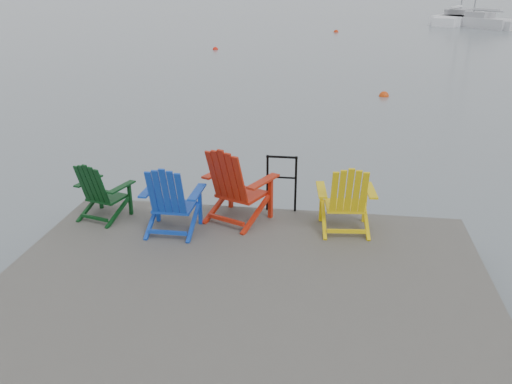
# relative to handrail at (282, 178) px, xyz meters

# --- Properties ---
(ground) EXTENTS (400.00, 400.00, 0.00)m
(ground) POSITION_rel_handrail_xyz_m (-0.25, -2.45, -1.04)
(ground) COLOR slate
(ground) RESTS_ON ground
(dock) EXTENTS (6.00, 5.00, 1.40)m
(dock) POSITION_rel_handrail_xyz_m (-0.25, -2.45, -0.69)
(dock) COLOR #302E2B
(dock) RESTS_ON ground
(handrail) EXTENTS (0.48, 0.04, 0.90)m
(handrail) POSITION_rel_handrail_xyz_m (0.00, 0.00, 0.00)
(handrail) COLOR black
(handrail) RESTS_ON dock
(chair_green) EXTENTS (0.85, 0.81, 0.92)m
(chair_green) POSITION_rel_handrail_xyz_m (-2.64, -0.69, -0.08)
(chair_green) COLOR black
(chair_green) RESTS_ON dock
(chair_blue) EXTENTS (0.83, 0.77, 1.04)m
(chair_blue) POSITION_rel_handrail_xyz_m (-1.46, -1.01, -0.02)
(chair_blue) COLOR #113DB1
(chair_blue) RESTS_ON dock
(chair_red) EXTENTS (1.14, 1.10, 1.17)m
(chair_red) POSITION_rel_handrail_xyz_m (-0.63, -0.49, 0.05)
(chair_red) COLOR #B1210D
(chair_red) RESTS_ON dock
(chair_yellow) EXTENTS (0.88, 0.82, 1.03)m
(chair_yellow) POSITION_rel_handrail_xyz_m (0.99, -0.61, -0.02)
(chair_yellow) COLOR yellow
(chair_yellow) RESTS_ON dock
(sailboat_near) EXTENTS (5.51, 6.93, 9.99)m
(sailboat_near) POSITION_rel_handrail_xyz_m (12.30, 42.23, -0.69)
(sailboat_near) COLOR silver
(sailboat_near) RESTS_ON ground
(sailboat_mid) EXTENTS (6.34, 10.14, 13.53)m
(sailboat_mid) POSITION_rel_handrail_xyz_m (11.78, 46.98, -0.69)
(sailboat_mid) COLOR white
(sailboat_mid) RESTS_ON ground
(buoy_a) EXTENTS (0.36, 0.36, 0.36)m
(buoy_a) POSITION_rel_handrail_xyz_m (2.48, 11.70, -1.04)
(buoy_a) COLOR #D7400C
(buoy_a) RESTS_ON ground
(buoy_b) EXTENTS (0.32, 0.32, 0.32)m
(buoy_b) POSITION_rel_handrail_xyz_m (-6.26, 23.92, -1.04)
(buoy_b) COLOR red
(buoy_b) RESTS_ON ground
(buoy_d) EXTENTS (0.38, 0.38, 0.38)m
(buoy_d) POSITION_rel_handrail_xyz_m (0.63, 35.74, -1.04)
(buoy_d) COLOR red
(buoy_d) RESTS_ON ground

